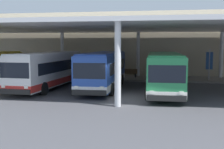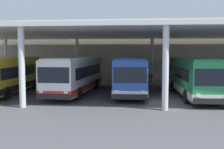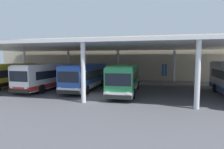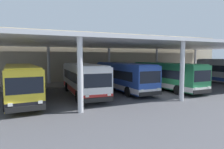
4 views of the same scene
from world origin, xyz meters
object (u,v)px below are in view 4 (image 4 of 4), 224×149
Objects in this scene: bus_middle_bay at (123,76)px; bench_waiting at (108,78)px; bus_far_bay at (166,76)px; trash_bin at (85,79)px; banner_sign at (158,68)px; bus_nearest_bay at (21,83)px; bus_second_bay at (83,79)px.

bus_middle_bay is 7.74m from bench_waiting.
trash_bin is (-7.41, 8.62, -0.98)m from bus_far_bay.
bus_middle_bay is 3.30× the size of banner_sign.
bus_far_bay is 3.31× the size of banner_sign.
bus_nearest_bay is at bearing -144.30° from bench_waiting.
bus_middle_bay is at bearing 6.15° from bus_nearest_bay.
bus_second_bay is 1.01× the size of bus_middle_bay.
bus_second_bay is at bearing 6.37° from bus_nearest_bay.
banner_sign is (20.54, 7.82, 0.32)m from bus_nearest_bay.
trash_bin is at bearing 45.61° from bus_nearest_bay.
bench_waiting is at bearing 1.54° from trash_bin.
bus_second_bay reaches higher than trash_bin.
bench_waiting is at bearing 51.87° from bus_second_bay.
banner_sign reaches higher than bus_nearest_bay.
banner_sign reaches higher than bus_second_bay.
bus_middle_bay is (10.68, 1.15, 0.00)m from bus_nearest_bay.
trash_bin is at bearing 106.93° from bus_middle_bay.
bus_nearest_bay and bus_second_bay have the same top height.
bus_nearest_bay is 10.74m from bus_middle_bay.
trash_bin is at bearing -178.46° from bench_waiting.
bench_waiting is (12.10, 8.69, -0.99)m from bus_nearest_bay.
bus_second_bay is 4.92m from bus_middle_bay.
banner_sign is (8.45, -0.88, 1.32)m from bench_waiting.
bus_far_bay is (15.82, -0.03, 0.00)m from bus_nearest_bay.
bus_second_bay is 10.89× the size of trash_bin.
bus_second_bay is at bearing 176.15° from bus_far_bay.
bus_middle_bay is 5.28m from bus_far_bay.
bus_far_bay is at bearing -3.85° from bus_second_bay.
bus_nearest_bay is 15.82m from bus_far_bay.
banner_sign is (4.73, 7.85, 0.32)m from bus_far_bay.
bus_far_bay is 10.80× the size of trash_bin.
banner_sign reaches higher than bench_waiting.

